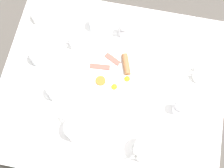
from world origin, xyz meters
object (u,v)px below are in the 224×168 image
Objects in this scene: teapot_far at (77,129)px; salt_grinder at (123,29)px; wine_glass_spare at (39,57)px; creamer_jug at (76,42)px; teapot_near at (146,149)px; pepper_grinder at (179,107)px; knife_by_plate at (21,116)px; teacup_with_saucer_left at (41,16)px; spoon_for_tea at (204,41)px; water_glass_short at (56,92)px; breakfast_plate at (115,73)px; water_glass_tall at (97,23)px; fork_by_plate at (167,46)px; teacup_with_saucer_right at (201,75)px.

teapot_far is 1.66× the size of salt_grinder.
wine_glass_spare is 0.96× the size of creamer_jug.
teapot_near is 1.46× the size of pepper_grinder.
pepper_grinder is 0.71m from knife_by_plate.
spoon_for_tea is (-0.83, -0.04, -0.02)m from teacup_with_saucer_left.
spoon_for_tea is (-0.78, -0.55, 0.00)m from knife_by_plate.
teapot_near is 0.59m from salt_grinder.
teapot_near reaches higher than salt_grinder.
water_glass_short is (0.13, -0.15, -0.01)m from teapot_far.
breakfast_plate is 1.57× the size of teapot_far.
wine_glass_spare reaches higher than creamer_jug.
teacup_with_saucer_left is at bearing -24.98° from pepper_grinder.
water_glass_short reaches higher than teacup_with_saucer_left.
water_glass_tall is 0.58m from knife_by_plate.
teacup_with_saucer_left is 0.23m from wine_glass_spare.
fork_by_plate is at bearing -143.02° from water_glass_short.
teacup_with_saucer_left is at bearing -2.20° from fork_by_plate.
breakfast_plate is 2.96× the size of water_glass_short.
water_glass_short is 0.59m from fork_by_plate.
fork_by_plate is at bearing 174.86° from salt_grinder.
knife_by_plate is at bearing 13.53° from pepper_grinder.
breakfast_plate is at bearing 152.15° from teacup_with_saucer_left.
wine_glass_spare is at bearing 18.58° from spoon_for_tea.
knife_by_plate is at bearing 38.73° from fork_by_plate.
water_glass_tall is 0.14m from creamer_jug.
teacup_with_saucer_left is (0.32, -0.53, -0.03)m from teapot_far.
water_glass_tall is 0.33m from wine_glass_spare.
breakfast_plate is at bearing -100.25° from teapot_near.
creamer_jug is at bearing 13.01° from spoon_for_tea.
fork_by_plate is at bearing 85.61° from teapot_far.
teapot_far is at bearing 47.94° from spoon_for_tea.
creamer_jug reaches higher than knife_by_plate.
teapot_far is 1.29× the size of teacup_with_saucer_right.
wine_glass_spare is (0.37, -0.00, 0.03)m from breakfast_plate.
knife_by_plate is (0.69, 0.17, -0.05)m from pepper_grinder.
fork_by_plate is at bearing 177.80° from teacup_with_saucer_left.
teacup_with_saucer_left is 1.78× the size of water_glass_tall.
breakfast_plate is 2.14× the size of spoon_for_tea.
teacup_with_saucer_right is 1.29× the size of salt_grinder.
water_glass_tall is at bearing -5.50° from fork_by_plate.
pepper_grinder is at bearing -166.47° from knife_by_plate.
teacup_with_saucer_right is at bearing 90.17° from spoon_for_tea.
teacup_with_saucer_left is at bearing -27.85° from breakfast_plate.
water_glass_short is 0.77m from spoon_for_tea.
wine_glass_spare is at bearing -10.03° from pepper_grinder.
water_glass_tall is 0.73× the size of pepper_grinder.
fork_by_plate is (-0.60, -0.20, -0.04)m from wine_glass_spare.
breakfast_plate is 2.61× the size of pepper_grinder.
wine_glass_spare is (0.23, 0.23, 0.00)m from water_glass_tall.
fork_by_plate is (-0.23, 0.02, -0.05)m from salt_grinder.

